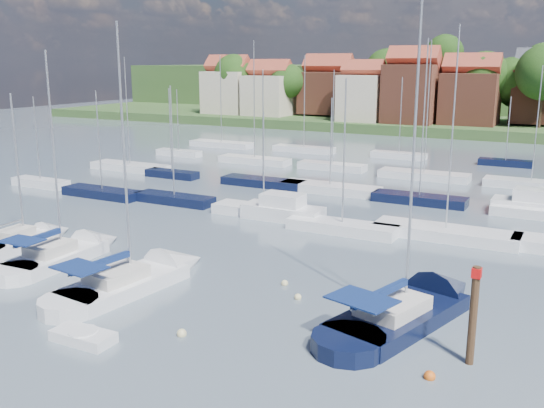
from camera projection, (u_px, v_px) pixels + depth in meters
The scene contains 16 objects.
ground at pixel (408, 184), 66.51m from camera, with size 260.00×260.00×0.00m, color #4F5F6B.
sailboat_left at pixel (71, 253), 41.43m from camera, with size 3.39×11.20×15.08m.
sailboat_centre at pixel (144, 278), 36.75m from camera, with size 4.70×12.58×16.65m.
sailboat_navy at pixel (418, 308), 32.31m from camera, with size 7.14×13.85×18.46m.
sailboat_far at pixel (29, 240), 44.45m from camera, with size 2.91×9.06×11.96m.
tender at pixel (83, 337), 29.10m from camera, with size 3.15×1.48×0.68m.
timber_piling at pixel (472, 335), 26.72m from camera, with size 0.40×0.40×6.82m.
buoy_b at pixel (58, 316), 32.08m from camera, with size 0.48×0.48×0.48m, color beige.
buoy_c at pixel (95, 295), 35.02m from camera, with size 0.52×0.52×0.52m, color beige.
buoy_d at pixel (182, 336), 29.81m from camera, with size 0.49×0.49×0.49m, color beige.
buoy_e at pixel (285, 285), 36.54m from camera, with size 0.42×0.42×0.42m, color beige.
buoy_f at pixel (429, 378), 25.77m from camera, with size 0.51×0.51×0.51m, color #D85914.
buoy_g at pixel (405, 332), 30.18m from camera, with size 0.47×0.47×0.47m, color beige.
buoy_h at pixel (298, 299), 34.39m from camera, with size 0.42×0.42×0.42m, color beige.
marina_field at pixel (414, 190), 61.37m from camera, with size 79.62×41.41×15.93m.
far_shore_town at pixel (524, 98), 144.23m from camera, with size 212.46×90.00×22.27m.
Camera 1 is at (17.18, -24.68, 13.17)m, focal length 40.00 mm.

